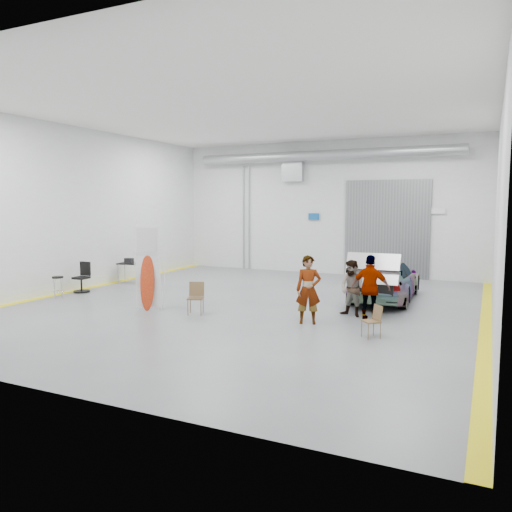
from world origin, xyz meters
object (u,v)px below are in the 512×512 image
at_px(work_table, 133,263).
at_px(office_chair, 83,279).
at_px(person_c, 371,288).
at_px(folding_chair_far, 371,328).
at_px(person_a, 308,290).
at_px(surfboard_display, 146,274).
at_px(shop_stool, 58,288).
at_px(sedan_car, 385,280).
at_px(person_b, 353,288).
at_px(folding_chair_near, 196,304).

bearing_deg(work_table, office_chair, -93.57).
bearing_deg(person_c, folding_chair_far, 102.03).
xyz_separation_m(person_a, surfboard_display, (-4.93, -0.50, 0.18)).
relative_size(folding_chair_far, shop_stool, 1.04).
distance_m(sedan_car, office_chair, 10.66).
xyz_separation_m(folding_chair_far, shop_stool, (-10.61, 0.45, 0.13)).
distance_m(person_b, work_table, 9.91).
distance_m(surfboard_display, folding_chair_far, 6.82).
xyz_separation_m(person_b, person_c, (0.58, -0.34, 0.10)).
xyz_separation_m(person_b, folding_chair_near, (-4.16, -1.66, -0.52)).
bearing_deg(sedan_car, person_a, 72.43).
xyz_separation_m(person_b, shop_stool, (-9.63, -1.60, -0.43)).
distance_m(person_b, folding_chair_near, 4.51).
bearing_deg(folding_chair_far, person_b, 163.84).
height_order(surfboard_display, work_table, surfboard_display).
height_order(person_b, shop_stool, person_b).
xyz_separation_m(person_c, surfboard_display, (-6.36, -1.50, 0.19)).
distance_m(person_a, work_table, 9.51).
bearing_deg(office_chair, folding_chair_far, -10.85).
bearing_deg(person_c, person_a, 33.77).
bearing_deg(person_b, sedan_car, 100.27).
relative_size(sedan_car, folding_chair_far, 5.91).
height_order(person_a, person_c, person_a).
xyz_separation_m(sedan_car, person_c, (0.21, -3.25, 0.24)).
bearing_deg(shop_stool, surfboard_display, -3.58).
height_order(person_a, office_chair, person_a).
height_order(folding_chair_far, work_table, work_table).
relative_size(surfboard_display, office_chair, 2.52).
relative_size(surfboard_display, folding_chair_far, 3.46).
bearing_deg(person_b, folding_chair_near, -140.77).
distance_m(folding_chair_far, work_table, 11.49).
bearing_deg(person_a, folding_chair_far, -41.86).
bearing_deg(surfboard_display, folding_chair_far, -16.65).
bearing_deg(sedan_car, person_c, 92.14).
height_order(person_a, work_table, person_a).
bearing_deg(shop_stool, folding_chair_near, -0.65).
relative_size(person_b, office_chair, 1.50).
relative_size(folding_chair_far, office_chair, 0.73).
bearing_deg(office_chair, folding_chair_near, -15.20).
bearing_deg(person_a, shop_stool, 161.16).
height_order(sedan_car, person_a, person_a).
relative_size(person_b, surfboard_display, 0.59).
bearing_deg(folding_chair_near, surfboard_display, 165.03).
distance_m(folding_chair_near, office_chair, 5.81).
distance_m(folding_chair_near, folding_chair_far, 5.15).
relative_size(person_c, folding_chair_near, 1.97).
height_order(person_a, shop_stool, person_a).
distance_m(shop_stool, work_table, 3.92).
relative_size(person_a, office_chair, 1.71).
xyz_separation_m(surfboard_display, shop_stool, (-3.85, 0.24, -0.72)).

